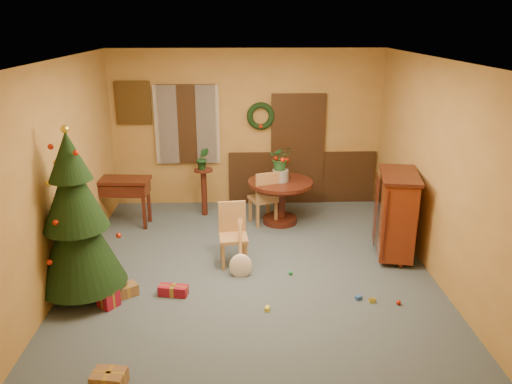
{
  "coord_description": "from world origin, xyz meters",
  "views": [
    {
      "loc": [
        -0.16,
        -6.4,
        3.37
      ],
      "look_at": [
        0.08,
        0.4,
        1.01
      ],
      "focal_mm": 35.0,
      "sensor_mm": 36.0,
      "label": 1
    }
  ],
  "objects_px": {
    "sideboard": "(396,212)",
    "writing_desk": "(122,190)",
    "dining_table": "(280,194)",
    "christmas_tree": "(76,220)",
    "chair_near": "(233,231)"
  },
  "relations": [
    {
      "from": "chair_near",
      "to": "christmas_tree",
      "type": "relative_size",
      "value": 0.41
    },
    {
      "from": "chair_near",
      "to": "christmas_tree",
      "type": "distance_m",
      "value": 2.17
    },
    {
      "from": "dining_table",
      "to": "sideboard",
      "type": "relative_size",
      "value": 0.86
    },
    {
      "from": "chair_near",
      "to": "sideboard",
      "type": "xyz_separation_m",
      "value": [
        2.41,
        0.16,
        0.2
      ]
    },
    {
      "from": "writing_desk",
      "to": "sideboard",
      "type": "distance_m",
      "value": 4.5
    },
    {
      "from": "christmas_tree",
      "to": "writing_desk",
      "type": "xyz_separation_m",
      "value": [
        -0.0,
        2.37,
        -0.43
      ]
    },
    {
      "from": "christmas_tree",
      "to": "sideboard",
      "type": "distance_m",
      "value": 4.44
    },
    {
      "from": "dining_table",
      "to": "sideboard",
      "type": "bearing_deg",
      "value": -39.76
    },
    {
      "from": "dining_table",
      "to": "sideboard",
      "type": "distance_m",
      "value": 2.09
    },
    {
      "from": "dining_table",
      "to": "writing_desk",
      "type": "distance_m",
      "value": 2.7
    },
    {
      "from": "dining_table",
      "to": "christmas_tree",
      "type": "bearing_deg",
      "value": -138.57
    },
    {
      "from": "dining_table",
      "to": "writing_desk",
      "type": "bearing_deg",
      "value": -179.75
    },
    {
      "from": "chair_near",
      "to": "writing_desk",
      "type": "bearing_deg",
      "value": 142.02
    },
    {
      "from": "sideboard",
      "to": "writing_desk",
      "type": "bearing_deg",
      "value": 162.91
    },
    {
      "from": "chair_near",
      "to": "christmas_tree",
      "type": "bearing_deg",
      "value": -154.75
    }
  ]
}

